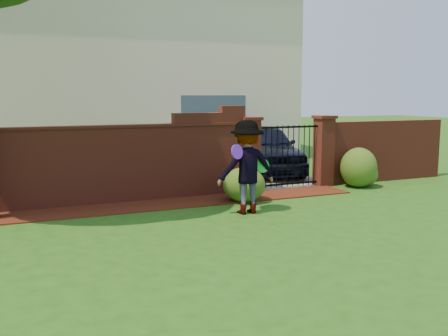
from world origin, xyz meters
name	(u,v)px	position (x,y,z in m)	size (l,w,h in m)	color
ground	(227,245)	(0.00, 0.00, -0.01)	(80.00, 80.00, 0.01)	#204C13
mulch_bed	(124,208)	(-0.95, 3.34, 0.01)	(11.10, 1.08, 0.03)	#3B140A
brick_wall	(67,165)	(-2.01, 4.00, 0.93)	(8.70, 0.31, 2.16)	maroon
brick_wall_return	(383,151)	(6.60, 4.00, 0.85)	(4.00, 0.25, 1.70)	maroon
pillar_left	(250,154)	(2.40, 4.00, 0.96)	(0.50, 0.50, 1.88)	maroon
pillar_right	(324,150)	(4.60, 4.00, 0.96)	(0.50, 0.50, 1.88)	maroon
iron_gate	(288,156)	(3.50, 4.00, 0.85)	(1.78, 0.03, 1.60)	black
driveway	(226,168)	(3.50, 8.00, 0.01)	(3.20, 8.00, 0.01)	slate
house	(122,75)	(1.00, 12.00, 3.16)	(12.40, 6.40, 6.30)	beige
car	(265,149)	(4.14, 6.48, 0.77)	(1.81, 4.50, 1.53)	black
shrub_left	(244,185)	(1.73, 2.94, 0.40)	(0.97, 0.97, 0.79)	#275018
shrub_middle	(359,168)	(5.30, 3.40, 0.53)	(0.96, 0.96, 1.05)	#275018
shrub_right	(363,174)	(5.49, 3.44, 0.34)	(0.77, 0.77, 0.68)	#275018
man	(247,167)	(1.29, 1.88, 0.96)	(1.24, 0.71, 1.92)	gray
frisbee_purple	(237,152)	(0.94, 1.63, 1.32)	(0.30, 0.30, 0.03)	#6421D1
frisbee_green	(263,166)	(1.62, 1.84, 0.98)	(0.29, 0.29, 0.03)	green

